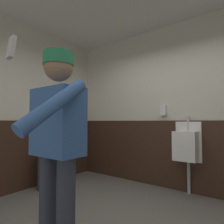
% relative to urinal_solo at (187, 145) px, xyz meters
% --- Properties ---
extents(wall_back, '(4.79, 0.12, 2.89)m').
position_rel_urinal_solo_xyz_m(wall_back, '(-0.22, 0.22, 0.67)').
color(wall_back, beige).
rests_on(wall_back, ground_plane).
extents(wall_left, '(0.12, 3.97, 2.89)m').
position_rel_urinal_solo_xyz_m(wall_left, '(-2.37, -1.52, 0.67)').
color(wall_left, beige).
rests_on(wall_left, ground_plane).
extents(wainscot_band_back, '(4.19, 0.03, 1.17)m').
position_rel_urinal_solo_xyz_m(wainscot_band_back, '(-0.22, 0.14, -0.19)').
color(wainscot_band_back, '#382319').
rests_on(wainscot_band_back, ground_plane).
extents(wainscot_band_left, '(0.03, 3.37, 1.17)m').
position_rel_urinal_solo_xyz_m(wainscot_band_left, '(-2.30, -1.52, -0.19)').
color(wainscot_band_left, '#382319').
rests_on(wainscot_band_left, ground_plane).
extents(urinal_solo, '(0.40, 0.34, 1.24)m').
position_rel_urinal_solo_xyz_m(urinal_solo, '(0.00, 0.00, 0.00)').
color(urinal_solo, white).
rests_on(urinal_solo, ground_plane).
extents(person, '(0.64, 0.60, 1.71)m').
position_rel_urinal_solo_xyz_m(person, '(-0.40, -2.17, 0.24)').
color(person, '#2D3342').
rests_on(person, ground_plane).
extents(cell_phone, '(0.06, 0.04, 0.11)m').
position_rel_urinal_solo_xyz_m(cell_phone, '(-0.11, -2.67, 0.74)').
color(cell_phone, silver).
extents(trash_bin, '(0.29, 0.29, 0.66)m').
position_rel_urinal_solo_xyz_m(trash_bin, '(-2.02, -1.14, -0.45)').
color(trash_bin, '#38383D').
rests_on(trash_bin, ground_plane).
extents(hand_dryer, '(0.24, 0.23, 0.28)m').
position_rel_urinal_solo_xyz_m(hand_dryer, '(-2.19, -1.15, 0.31)').
color(hand_dryer, silver).
extents(soap_dispenser, '(0.10, 0.07, 0.18)m').
position_rel_urinal_solo_xyz_m(soap_dispenser, '(-0.42, 0.12, 0.57)').
color(soap_dispenser, silver).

